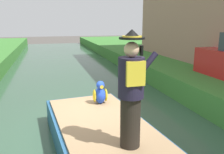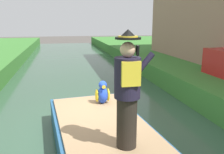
% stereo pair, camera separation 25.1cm
% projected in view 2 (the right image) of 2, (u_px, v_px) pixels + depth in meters
% --- Properties ---
extents(ground_plane, '(80.00, 80.00, 0.00)m').
position_uv_depth(ground_plane, '(97.00, 134.00, 5.74)').
color(ground_plane, '#4C4742').
extents(canal_water, '(6.08, 48.00, 0.10)m').
position_uv_depth(canal_water, '(97.00, 132.00, 5.73)').
color(canal_water, '#33513D').
rests_on(canal_water, ground).
extents(boat, '(2.17, 4.35, 0.61)m').
position_uv_depth(boat, '(105.00, 141.00, 4.62)').
color(boat, '#23517A').
rests_on(boat, canal_water).
extents(person_pirate, '(0.61, 0.42, 1.85)m').
position_uv_depth(person_pirate, '(128.00, 91.00, 3.60)').
color(person_pirate, black).
rests_on(person_pirate, boat).
extents(parrot_plush, '(0.36, 0.35, 0.57)m').
position_uv_depth(parrot_plush, '(103.00, 94.00, 5.77)').
color(parrot_plush, blue).
rests_on(parrot_plush, boat).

